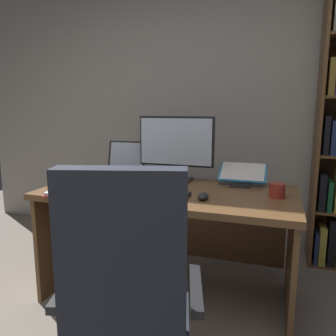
{
  "coord_description": "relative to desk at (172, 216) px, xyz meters",
  "views": [
    {
      "loc": [
        0.63,
        -0.76,
        1.28
      ],
      "look_at": [
        -0.03,
        1.18,
        0.91
      ],
      "focal_mm": 35.29,
      "sensor_mm": 36.0,
      "label": 1
    }
  ],
  "objects": [
    {
      "name": "open_binder",
      "position": [
        -0.47,
        -0.29,
        0.22
      ],
      "size": [
        0.54,
        0.42,
        0.02
      ],
      "rotation": [
        0.0,
        0.0,
        0.26
      ],
      "color": "#DB422D",
      "rests_on": "desk"
    },
    {
      "name": "desk",
      "position": [
        0.0,
        0.0,
        0.0
      ],
      "size": [
        1.64,
        0.79,
        0.75
      ],
      "color": "brown",
      "rests_on": "ground"
    },
    {
      "name": "computer_mouse",
      "position": [
        0.27,
        -0.24,
        0.22
      ],
      "size": [
        0.06,
        0.1,
        0.04
      ],
      "primitive_type": "ellipsoid",
      "color": "#232326",
      "rests_on": "desk"
    },
    {
      "name": "pen",
      "position": [
        -0.21,
        -0.01,
        0.22
      ],
      "size": [
        0.13,
        0.05,
        0.01
      ],
      "primitive_type": "cylinder",
      "rotation": [
        0.0,
        1.57,
        -0.34
      ],
      "color": "black",
      "rests_on": "notepad"
    },
    {
      "name": "laptop",
      "position": [
        -0.48,
        0.2,
        0.26
      ],
      "size": [
        0.32,
        0.32,
        0.27
      ],
      "color": "#232326",
      "rests_on": "desk"
    },
    {
      "name": "office_chair",
      "position": [
        0.12,
        -0.96,
        -0.09
      ],
      "size": [
        0.69,
        0.61,
        1.08
      ],
      "rotation": [
        0.0,
        0.0,
        0.27
      ],
      "color": "#232326",
      "rests_on": "ground"
    },
    {
      "name": "reading_stand_with_book",
      "position": [
        0.44,
        0.24,
        0.27
      ],
      "size": [
        0.32,
        0.24,
        0.14
      ],
      "color": "#232326",
      "rests_on": "desk"
    },
    {
      "name": "notepad",
      "position": [
        -0.23,
        -0.01,
        0.21
      ],
      "size": [
        0.16,
        0.22,
        0.01
      ],
      "primitive_type": "cube",
      "rotation": [
        0.0,
        0.0,
        -0.06
      ],
      "color": "silver",
      "rests_on": "desk"
    },
    {
      "name": "monitor",
      "position": [
        -0.03,
        0.19,
        0.45
      ],
      "size": [
        0.56,
        0.16,
        0.47
      ],
      "color": "#232326",
      "rests_on": "desk"
    },
    {
      "name": "wall_back",
      "position": [
        0.04,
        1.07,
        0.9
      ],
      "size": [
        5.11,
        0.12,
        2.89
      ],
      "primitive_type": "cube",
      "color": "#B2ADA3",
      "rests_on": "ground"
    },
    {
      "name": "coffee_mug",
      "position": [
        0.68,
        -0.06,
        0.25
      ],
      "size": [
        0.09,
        0.09,
        0.09
      ],
      "primitive_type": "cylinder",
      "color": "maroon",
      "rests_on": "desk"
    },
    {
      "name": "keyboard",
      "position": [
        -0.03,
        -0.24,
        0.22
      ],
      "size": [
        0.42,
        0.15,
        0.02
      ],
      "primitive_type": "cube",
      "color": "#232326",
      "rests_on": "desk"
    }
  ]
}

